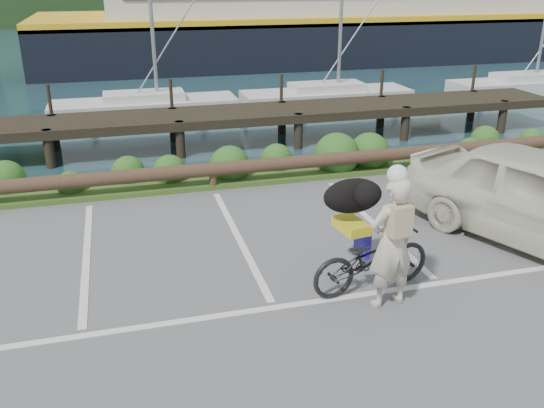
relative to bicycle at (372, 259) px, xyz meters
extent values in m
plane|color=#545356|center=(-1.52, 0.27, -0.50)|extent=(72.00, 72.00, 0.00)
plane|color=#1A3640|center=(-1.52, 48.27, -1.70)|extent=(160.00, 160.00, 0.00)
cube|color=#3D5B21|center=(-1.52, 5.57, -0.45)|extent=(34.00, 1.60, 0.10)
imported|color=black|center=(0.00, 0.00, 0.00)|extent=(1.99, 0.93, 1.01)
imported|color=beige|center=(0.06, -0.44, 0.46)|extent=(0.76, 0.55, 1.92)
ellipsoid|color=black|center=(-0.09, 0.61, 0.77)|extent=(0.58, 0.99, 0.54)
imported|color=beige|center=(3.48, 0.70, 0.33)|extent=(3.74, 5.25, 1.66)
camera|label=1|loc=(-3.38, -6.86, 3.88)|focal=38.00mm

